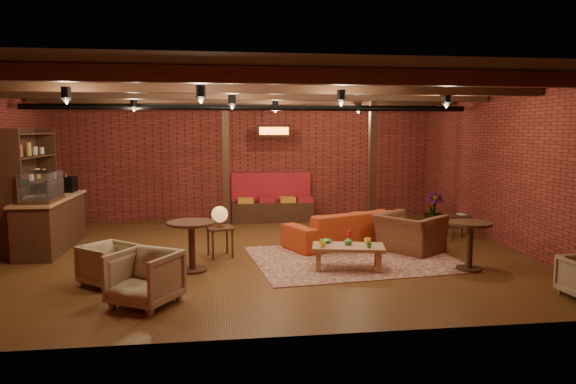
{
  "coord_description": "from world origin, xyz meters",
  "views": [
    {
      "loc": [
        -0.74,
        -9.63,
        2.37
      ],
      "look_at": [
        0.57,
        0.2,
        1.17
      ],
      "focal_mm": 32.0,
      "sensor_mm": 36.0,
      "label": 1
    }
  ],
  "objects": [
    {
      "name": "post_left",
      "position": [
        -0.6,
        2.6,
        1.6
      ],
      "size": [
        0.16,
        0.16,
        3.2
      ],
      "primitive_type": "cube",
      "color": "black",
      "rests_on": "ground"
    },
    {
      "name": "plant_counter",
      "position": [
        -4.0,
        1.2,
        1.22
      ],
      "size": [
        0.35,
        0.39,
        0.3
      ],
      "primitive_type": "imported",
      "color": "#337F33",
      "rests_on": "service_counter"
    },
    {
      "name": "wall_front",
      "position": [
        0.0,
        -4.0,
        1.6
      ],
      "size": [
        10.0,
        0.02,
        3.2
      ],
      "primitive_type": "cube",
      "color": "maroon",
      "rests_on": "ground"
    },
    {
      "name": "post_right",
      "position": [
        2.8,
        2.0,
        1.6
      ],
      "size": [
        0.16,
        0.16,
        3.2
      ],
      "primitive_type": "cube",
      "color": "black",
      "rests_on": "ground"
    },
    {
      "name": "side_table_book",
      "position": [
        4.4,
        0.82,
        0.49
      ],
      "size": [
        0.49,
        0.49,
        0.55
      ],
      "rotation": [
        0.0,
        0.0,
        -0.04
      ],
      "color": "black",
      "rests_on": "floor"
    },
    {
      "name": "ceiling_pipe",
      "position": [
        0.0,
        1.6,
        2.85
      ],
      "size": [
        9.6,
        0.12,
        0.12
      ],
      "primitive_type": "cylinder",
      "rotation": [
        0.0,
        1.57,
        0.0
      ],
      "color": "black",
      "rests_on": "ceiling"
    },
    {
      "name": "coffee_table",
      "position": [
        1.39,
        -1.27,
        0.37
      ],
      "size": [
        1.31,
        0.84,
        0.67
      ],
      "rotation": [
        0.0,
        0.0,
        -0.21
      ],
      "color": "#916544",
      "rests_on": "floor"
    },
    {
      "name": "rug",
      "position": [
        1.68,
        -0.6,
        0.01
      ],
      "size": [
        3.94,
        3.18,
        0.01
      ],
      "primitive_type": "cube",
      "rotation": [
        0.0,
        0.0,
        0.11
      ],
      "color": "maroon",
      "rests_on": "floor"
    },
    {
      "name": "wall_right",
      "position": [
        5.0,
        0.0,
        1.6
      ],
      "size": [
        0.02,
        8.0,
        3.2
      ],
      "primitive_type": "cube",
      "color": "maroon",
      "rests_on": "ground"
    },
    {
      "name": "plant_tall",
      "position": [
        4.4,
        2.13,
        1.28
      ],
      "size": [
        1.52,
        1.52,
        2.56
      ],
      "primitive_type": "imported",
      "rotation": [
        0.0,
        0.0,
        -0.06
      ],
      "color": "#4C7F4C",
      "rests_on": "floor"
    },
    {
      "name": "service_sign",
      "position": [
        0.6,
        3.1,
        2.35
      ],
      "size": [
        0.86,
        0.06,
        0.3
      ],
      "primitive_type": "cube",
      "color": "#FF5C19",
      "rests_on": "ceiling"
    },
    {
      "name": "ceiling",
      "position": [
        0.0,
        0.0,
        3.2
      ],
      "size": [
        10.0,
        8.0,
        0.02
      ],
      "primitive_type": "cube",
      "color": "black",
      "rests_on": "wall_back"
    },
    {
      "name": "banquette",
      "position": [
        0.6,
        3.55,
        0.5
      ],
      "size": [
        2.1,
        0.7,
        1.0
      ],
      "primitive_type": null,
      "color": "maroon",
      "rests_on": "ground"
    },
    {
      "name": "round_table_left",
      "position": [
        -1.23,
        -1.05,
        0.57
      ],
      "size": [
        0.81,
        0.81,
        0.85
      ],
      "color": "black",
      "rests_on": "floor"
    },
    {
      "name": "armchair_right",
      "position": [
        2.91,
        -0.2,
        0.5
      ],
      "size": [
        1.27,
        1.36,
        1.0
      ],
      "primitive_type": "imported",
      "rotation": [
        0.0,
        0.0,
        2.19
      ],
      "color": "brown",
      "rests_on": "floor"
    },
    {
      "name": "side_table_lamp",
      "position": [
        -0.76,
        -0.09,
        0.73
      ],
      "size": [
        0.56,
        0.56,
        0.96
      ],
      "rotation": [
        0.0,
        0.0,
        0.25
      ],
      "color": "black",
      "rests_on": "floor"
    },
    {
      "name": "armchair_a",
      "position": [
        -2.47,
        -1.64,
        0.35
      ],
      "size": [
        0.93,
        0.94,
        0.71
      ],
      "primitive_type": "imported",
      "rotation": [
        0.0,
        0.0,
        0.86
      ],
      "color": "#BEB193",
      "rests_on": "floor"
    },
    {
      "name": "sofa",
      "position": [
        1.78,
        0.54,
        0.36
      ],
      "size": [
        2.65,
        1.85,
        0.72
      ],
      "primitive_type": "imported",
      "rotation": [
        0.0,
        0.0,
        3.54
      ],
      "color": "#A23416",
      "rests_on": "floor"
    },
    {
      "name": "ceiling_beams",
      "position": [
        0.0,
        0.0,
        3.08
      ],
      "size": [
        9.8,
        6.4,
        0.22
      ],
      "primitive_type": null,
      "color": "black",
      "rests_on": "ceiling"
    },
    {
      "name": "wall_back",
      "position": [
        0.0,
        4.0,
        1.6
      ],
      "size": [
        10.0,
        0.02,
        3.2
      ],
      "primitive_type": "cube",
      "color": "maroon",
      "rests_on": "ground"
    },
    {
      "name": "shelving_hutch",
      "position": [
        -4.5,
        1.1,
        1.2
      ],
      "size": [
        0.52,
        2.0,
        2.4
      ],
      "primitive_type": null,
      "color": "black",
      "rests_on": "ground"
    },
    {
      "name": "round_table_right",
      "position": [
        3.43,
        -1.61,
        0.56
      ],
      "size": [
        0.71,
        0.71,
        0.83
      ],
      "color": "black",
      "rests_on": "floor"
    },
    {
      "name": "ceiling_spotlights",
      "position": [
        0.0,
        0.0,
        2.86
      ],
      "size": [
        6.4,
        4.4,
        0.28
      ],
      "primitive_type": null,
      "color": "black",
      "rests_on": "ceiling"
    },
    {
      "name": "armchair_b",
      "position": [
        -1.78,
        -2.67,
        0.41
      ],
      "size": [
        1.07,
        1.05,
        0.82
      ],
      "primitive_type": "imported",
      "rotation": [
        0.0,
        0.0,
        -0.54
      ],
      "color": "#BEB193",
      "rests_on": "floor"
    },
    {
      "name": "service_counter",
      "position": [
        -4.1,
        1.0,
        0.8
      ],
      "size": [
        0.8,
        2.5,
        1.6
      ],
      "primitive_type": null,
      "color": "black",
      "rests_on": "ground"
    },
    {
      "name": "floor",
      "position": [
        0.0,
        0.0,
        0.0
      ],
      "size": [
        10.0,
        10.0,
        0.0
      ],
      "primitive_type": "plane",
      "color": "#39220E",
      "rests_on": "ground"
    }
  ]
}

